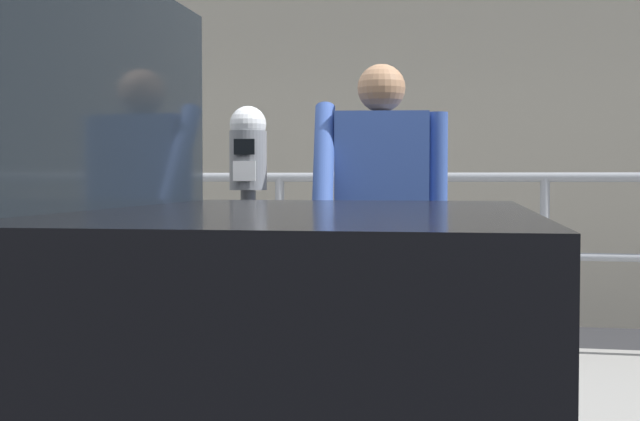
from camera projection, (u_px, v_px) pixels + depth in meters
The scene contains 5 objects.
sidewalk_curb at pixel (235, 390), 4.70m from camera, with size 36.00×2.44×0.13m, color gray.
parking_meter at pixel (248, 193), 3.90m from camera, with size 0.17×0.18×1.43m.
pedestrian_at_meter at pixel (381, 220), 3.85m from camera, with size 0.60×0.49×1.62m.
background_railing at pixel (280, 223), 5.70m from camera, with size 24.06×0.06×1.14m.
backdrop_wall at pixel (332, 119), 7.61m from camera, with size 32.00×0.50×3.51m, color #ADA38E.
Camera 1 is at (1.34, -3.27, 1.23)m, focal length 48.00 mm.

